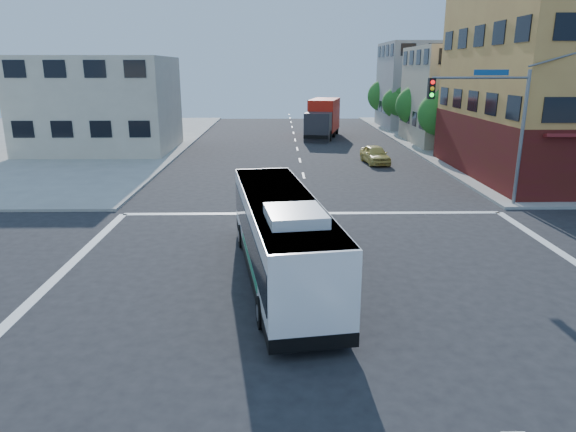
{
  "coord_description": "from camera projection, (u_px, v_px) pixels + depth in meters",
  "views": [
    {
      "loc": [
        -1.69,
        -15.39,
        7.06
      ],
      "look_at": [
        -1.36,
        2.6,
        1.86
      ],
      "focal_mm": 32.0,
      "sensor_mm": 36.0,
      "label": 1
    }
  ],
  "objects": [
    {
      "name": "ground",
      "position": [
        331.0,
        292.0,
        16.77
      ],
      "size": [
        120.0,
        120.0,
        0.0
      ],
      "primitive_type": "plane",
      "color": "black",
      "rests_on": "ground"
    },
    {
      "name": "building_east_near",
      "position": [
        476.0,
        96.0,
        48.46
      ],
      "size": [
        12.06,
        10.06,
        9.0
      ],
      "color": "tan",
      "rests_on": "ground"
    },
    {
      "name": "building_east_far",
      "position": [
        433.0,
        86.0,
        61.76
      ],
      "size": [
        12.06,
        10.06,
        10.0
      ],
      "color": "gray",
      "rests_on": "ground"
    },
    {
      "name": "building_west",
      "position": [
        101.0,
        105.0,
        44.15
      ],
      "size": [
        12.06,
        10.06,
        8.0
      ],
      "color": "beige",
      "rests_on": "ground"
    },
    {
      "name": "signal_mast_ne",
      "position": [
        493.0,
        111.0,
        25.75
      ],
      "size": [
        7.91,
        1.13,
        8.07
      ],
      "color": "slate",
      "rests_on": "ground"
    },
    {
      "name": "street_tree_a",
      "position": [
        441.0,
        111.0,
        42.8
      ],
      "size": [
        3.6,
        3.6,
        5.53
      ],
      "color": "#392214",
      "rests_on": "ground"
    },
    {
      "name": "street_tree_b",
      "position": [
        416.0,
        103.0,
        50.44
      ],
      "size": [
        3.8,
        3.8,
        5.79
      ],
      "color": "#392214",
      "rests_on": "ground"
    },
    {
      "name": "street_tree_c",
      "position": [
        398.0,
        101.0,
        58.21
      ],
      "size": [
        3.4,
        3.4,
        5.29
      ],
      "color": "#392214",
      "rests_on": "ground"
    },
    {
      "name": "street_tree_d",
      "position": [
        384.0,
        94.0,
        65.78
      ],
      "size": [
        4.0,
        4.0,
        6.03
      ],
      "color": "#392214",
      "rests_on": "ground"
    },
    {
      "name": "transit_bus",
      "position": [
        281.0,
        235.0,
        17.49
      ],
      "size": [
        3.88,
        11.03,
        3.2
      ],
      "rotation": [
        0.0,
        0.0,
        0.15
      ],
      "color": "black",
      "rests_on": "ground"
    },
    {
      "name": "box_truck",
      "position": [
        323.0,
        119.0,
        53.72
      ],
      "size": [
        4.42,
        9.05,
        3.92
      ],
      "rotation": [
        0.0,
        0.0,
        -0.23
      ],
      "color": "#28282E",
      "rests_on": "ground"
    },
    {
      "name": "parked_car",
      "position": [
        375.0,
        154.0,
        39.31
      ],
      "size": [
        2.03,
        4.18,
        1.37
      ],
      "primitive_type": "imported",
      "rotation": [
        0.0,
        0.0,
        0.1
      ],
      "color": "#D0B955",
      "rests_on": "ground"
    }
  ]
}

